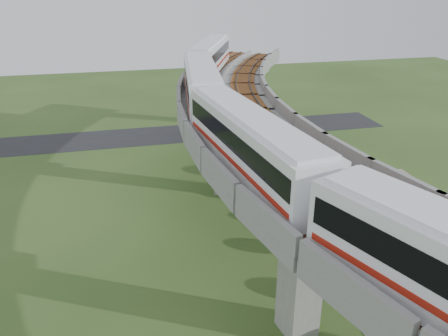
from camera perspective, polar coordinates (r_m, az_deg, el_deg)
The scene contains 15 objects.
ground at distance 38.21m, azimuth 2.17°, elevation -9.89°, with size 160.00×160.00×0.00m, color #345020.
dirt_lot at distance 42.19m, azimuth 21.80°, elevation -8.22°, with size 18.00×26.00×0.04m, color gray.
asphalt_road at distance 64.79m, azimuth -4.86°, elevation 4.58°, with size 60.00×8.00×0.03m, color #232326.
viaduct at distance 35.23m, azimuth 8.45°, elevation 3.39°, with size 19.58×73.98×11.40m.
metro_train at distance 32.34m, azimuth 3.52°, elevation 7.83°, with size 11.13×61.34×3.64m.
fence at distance 41.16m, azimuth 15.50°, elevation -6.94°, with size 3.87×38.73×1.50m.
tree_0 at distance 58.47m, azimuth 7.15°, elevation 4.84°, with size 2.51×2.51×3.49m.
tree_1 at distance 55.64m, azimuth 6.13°, elevation 3.51°, with size 2.45×2.45×3.10m.
tree_2 at distance 49.38m, azimuth 6.82°, elevation 1.45°, with size 3.13×3.13×3.91m.
tree_3 at distance 44.33m, azimuth 7.77°, elevation -1.76°, with size 2.15×2.15×3.16m.
tree_4 at distance 40.86m, azimuth 11.02°, elevation -5.10°, with size 2.09×2.09×2.64m.
tree_5 at distance 36.44m, azimuth 14.40°, elevation -8.16°, with size 2.08×2.08×3.24m.
tree_6 at distance 32.55m, azimuth 21.33°, elevation -13.08°, with size 2.47×2.47×3.57m.
car_red at distance 43.44m, azimuth 24.10°, elevation -6.70°, with size 1.30×3.74×1.23m, color maroon.
car_dark at distance 49.87m, azimuth 15.87°, elevation -1.62°, with size 1.49×3.66×1.06m, color black.
Camera 1 is at (-8.70, -30.64, 21.11)m, focal length 35.00 mm.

